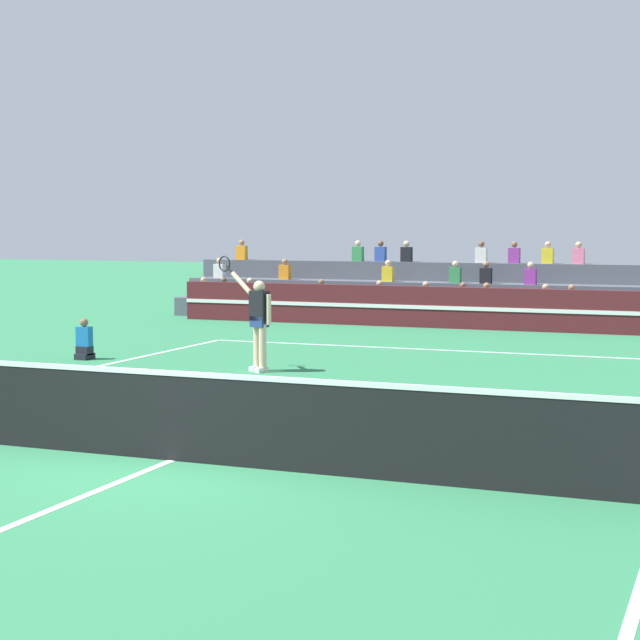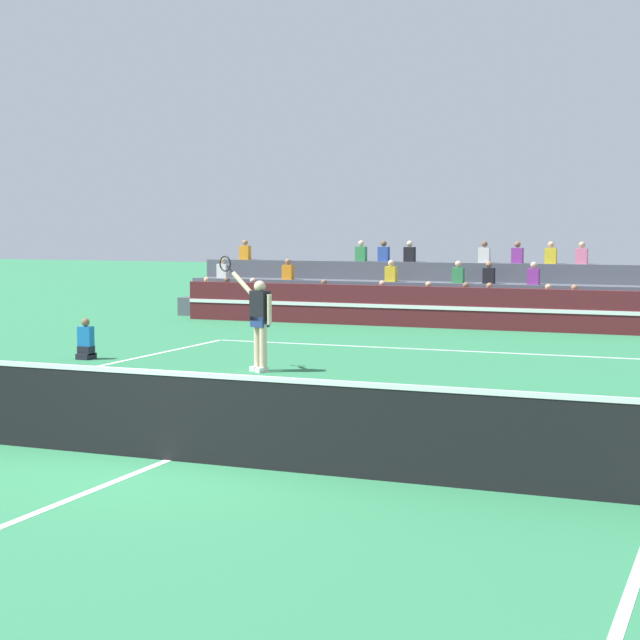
% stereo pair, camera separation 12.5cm
% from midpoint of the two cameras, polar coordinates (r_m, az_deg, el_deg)
% --- Properties ---
extents(ground_plane, '(120.00, 120.00, 0.00)m').
position_cam_midpoint_polar(ground_plane, '(12.70, -7.82, -7.43)').
color(ground_plane, '#2D7A4C').
extents(court_lines, '(11.10, 23.90, 0.01)m').
position_cam_midpoint_polar(court_lines, '(12.70, -7.82, -7.41)').
color(court_lines, white).
rests_on(court_lines, ground).
extents(tennis_net, '(12.00, 0.10, 1.10)m').
position_cam_midpoint_polar(tennis_net, '(12.59, -7.85, -5.01)').
color(tennis_net, '#2D6B38').
rests_on(tennis_net, ground).
extents(sponsor_banner_wall, '(18.00, 0.26, 1.10)m').
position_cam_midpoint_polar(sponsor_banner_wall, '(28.33, 9.42, 0.58)').
color(sponsor_banner_wall, '#51191E').
rests_on(sponsor_banner_wall, ground).
extents(bleacher_stand, '(19.89, 2.85, 2.28)m').
position_cam_midpoint_polar(bleacher_stand, '(30.80, 10.43, 1.11)').
color(bleacher_stand, '#4C515B').
rests_on(bleacher_stand, ground).
extents(ball_kid_courtside, '(0.30, 0.36, 0.84)m').
position_cam_midpoint_polar(ball_kid_courtside, '(22.39, -12.22, -1.21)').
color(ball_kid_courtside, black).
rests_on(ball_kid_courtside, ground).
extents(tennis_player, '(1.35, 0.60, 2.22)m').
position_cam_midpoint_polar(tennis_player, '(20.02, -3.11, 0.02)').
color(tennis_player, beige).
rests_on(tennis_player, ground).
extents(tennis_ball, '(0.07, 0.07, 0.07)m').
position_cam_midpoint_polar(tennis_ball, '(16.00, -1.98, -4.66)').
color(tennis_ball, '#C6DB33').
rests_on(tennis_ball, ground).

